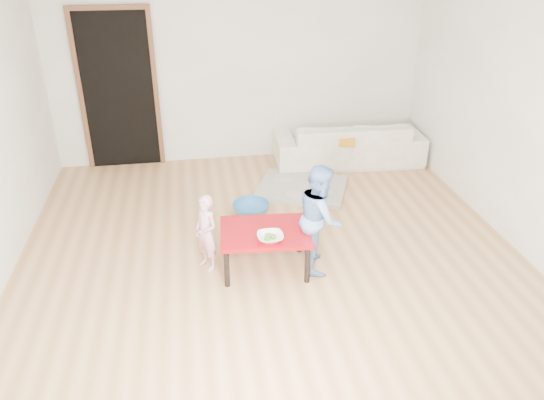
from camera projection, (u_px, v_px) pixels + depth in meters
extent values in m
cube|color=#A47746|center=(269.00, 247.00, 5.47)|extent=(5.00, 5.00, 0.01)
cube|color=white|center=(239.00, 66.00, 7.07)|extent=(5.00, 0.02, 2.60)
cube|color=white|center=(518.00, 114.00, 5.24)|extent=(0.02, 5.00, 2.60)
imported|color=white|center=(348.00, 142.00, 7.35)|extent=(2.06, 0.88, 0.59)
cube|color=orange|center=(338.00, 137.00, 7.08)|extent=(0.53, 0.50, 0.12)
imported|color=white|center=(270.00, 237.00, 4.79)|extent=(0.24, 0.24, 0.06)
imported|color=#DE6593|center=(206.00, 233.00, 4.98)|extent=(0.31, 0.33, 0.76)
imported|color=#557BC6|center=(320.00, 217.00, 4.96)|extent=(0.47, 0.57, 1.05)
imported|color=teal|center=(251.00, 208.00, 6.09)|extent=(0.42, 0.42, 0.13)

